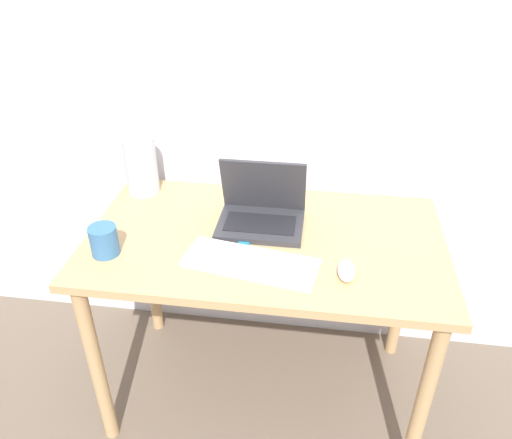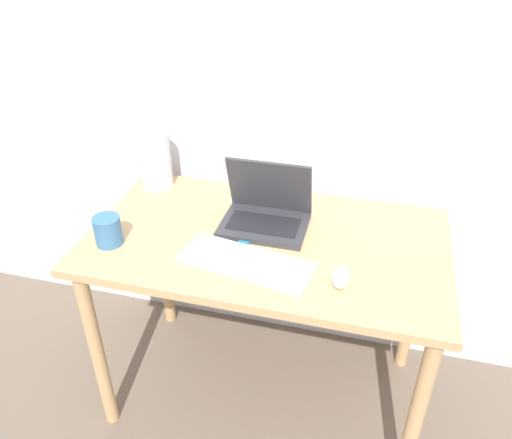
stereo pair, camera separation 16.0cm
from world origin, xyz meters
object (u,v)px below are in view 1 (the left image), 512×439
(mouse, at_px, (346,270))
(mug, at_px, (104,241))
(laptop, at_px, (262,211))
(keyboard, at_px, (251,263))
(vase, at_px, (140,155))
(mp3_player, at_px, (244,241))

(mouse, distance_m, mug, 0.77)
(laptop, xyz_separation_m, keyboard, (-0.00, -0.25, -0.04))
(keyboard, distance_m, mouse, 0.30)
(laptop, distance_m, mug, 0.54)
(vase, xyz_separation_m, mp3_player, (0.45, -0.29, -0.15))
(mug, bearing_deg, mouse, -0.36)
(mouse, relative_size, vase, 0.33)
(laptop, relative_size, mouse, 2.79)
(keyboard, xyz_separation_m, mug, (-0.47, -0.00, 0.04))
(keyboard, relative_size, mug, 4.44)
(mouse, xyz_separation_m, mug, (-0.77, 0.00, 0.03))
(laptop, height_order, keyboard, laptop)
(laptop, height_order, mp3_player, laptop)
(keyboard, height_order, vase, vase)
(laptop, xyz_separation_m, mp3_player, (-0.04, -0.13, -0.05))
(mouse, height_order, mug, mug)
(keyboard, bearing_deg, mp3_player, 108.29)
(keyboard, height_order, mouse, mouse)
(mp3_player, bearing_deg, laptop, 72.15)
(laptop, distance_m, vase, 0.53)
(vase, height_order, mp3_player, vase)
(keyboard, distance_m, mug, 0.48)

